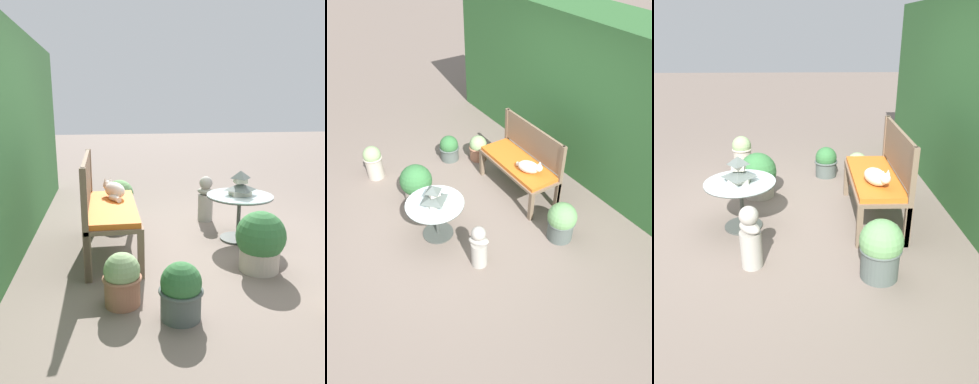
# 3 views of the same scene
# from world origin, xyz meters

# --- Properties ---
(ground) EXTENTS (30.00, 30.00, 0.00)m
(ground) POSITION_xyz_m (0.00, 0.00, 0.00)
(ground) COLOR #75665B
(garden_bench) EXTENTS (1.35, 0.53, 0.54)m
(garden_bench) POSITION_xyz_m (-0.04, 1.08, 0.46)
(garden_bench) COLOR brown
(garden_bench) RESTS_ON ground
(bench_backrest) EXTENTS (1.35, 0.06, 1.05)m
(bench_backrest) POSITION_xyz_m (-0.04, 1.33, 0.74)
(bench_backrest) COLOR brown
(bench_backrest) RESTS_ON ground
(cat) EXTENTS (0.42, 0.31, 0.21)m
(cat) POSITION_xyz_m (0.26, 1.05, 0.63)
(cat) COLOR silver
(cat) RESTS_ON garden_bench
(patio_table) EXTENTS (0.76, 0.76, 0.54)m
(patio_table) POSITION_xyz_m (0.14, -0.39, 0.43)
(patio_table) COLOR #424742
(patio_table) RESTS_ON ground
(pagoda_birdhouse) EXTENTS (0.29, 0.29, 0.29)m
(pagoda_birdhouse) POSITION_xyz_m (0.14, -0.39, 0.66)
(pagoda_birdhouse) COLOR beige
(pagoda_birdhouse) RESTS_ON patio_table
(garden_bust) EXTENTS (0.28, 0.27, 0.62)m
(garden_bust) POSITION_xyz_m (0.90, -0.19, 0.30)
(garden_bust) COLOR #A39E93
(garden_bust) RESTS_ON ground
(potted_plant_hedge_corner) EXTENTS (0.39, 0.39, 0.56)m
(potted_plant_hedge_corner) POSITION_xyz_m (1.09, 0.96, 0.29)
(potted_plant_hedge_corner) COLOR #4C5651
(potted_plant_hedge_corner) RESTS_ON ground
(potted_plant_table_far) EXTENTS (0.48, 0.48, 0.59)m
(potted_plant_table_far) POSITION_xyz_m (-0.68, -0.30, 0.29)
(potted_plant_table_far) COLOR #ADA393
(potted_plant_table_far) RESTS_ON ground
(potted_plant_bench_right) EXTENTS (0.30, 0.30, 0.56)m
(potted_plant_bench_right) POSITION_xyz_m (-1.57, -0.64, 0.30)
(potted_plant_bench_right) COLOR #ADA393
(potted_plant_bench_right) RESTS_ON ground
(potted_plant_patio_mid) EXTENTS (0.32, 0.32, 0.44)m
(potted_plant_patio_mid) POSITION_xyz_m (-1.12, 1.04, 0.22)
(potted_plant_patio_mid) COLOR #9E664C
(potted_plant_patio_mid) RESTS_ON ground
(potted_plant_path_edge) EXTENTS (0.34, 0.34, 0.44)m
(potted_plant_path_edge) POSITION_xyz_m (-1.38, 0.61, 0.22)
(potted_plant_path_edge) COLOR #4C5651
(potted_plant_path_edge) RESTS_ON ground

